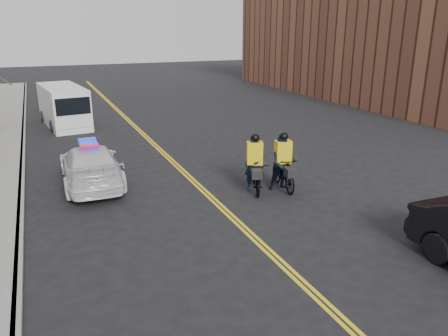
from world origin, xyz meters
TOP-DOWN VIEW (x-y plane):
  - ground at (0.00, 0.00)m, footprint 120.00×120.00m
  - center_line_left at (-0.08, 8.00)m, footprint 0.10×60.00m
  - center_line_right at (0.08, 8.00)m, footprint 0.10×60.00m
  - curb at (-6.00, 8.00)m, footprint 0.20×60.00m
  - building_across at (22.00, 18.00)m, footprint 12.00×30.00m
  - police_cruiser at (-3.58, 4.92)m, footprint 2.16×5.07m
  - cargo_van at (-3.70, 15.84)m, footprint 2.65×5.70m
  - cyclist_near at (1.68, 1.92)m, footprint 1.46×2.26m
  - cyclist_far at (2.67, 1.65)m, footprint 1.04×2.15m

SIDE VIEW (x-z plane):
  - ground at x=0.00m, z-range 0.00..0.00m
  - center_line_left at x=-0.08m, z-range 0.00..0.01m
  - center_line_right at x=0.08m, z-range 0.00..0.01m
  - curb at x=-6.00m, z-range 0.00..0.15m
  - cyclist_near at x=1.68m, z-range -0.32..1.78m
  - police_cruiser at x=-3.58m, z-range -0.07..1.54m
  - cyclist_far at x=2.67m, z-range -0.22..1.89m
  - cargo_van at x=-3.70m, z-range -0.03..2.28m
  - building_across at x=22.00m, z-range 0.00..11.00m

